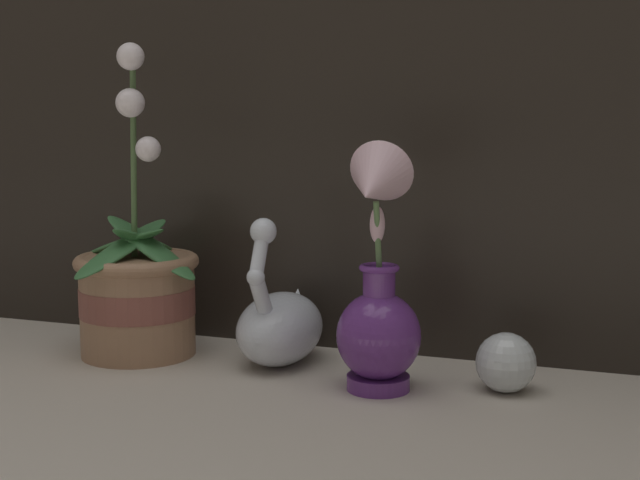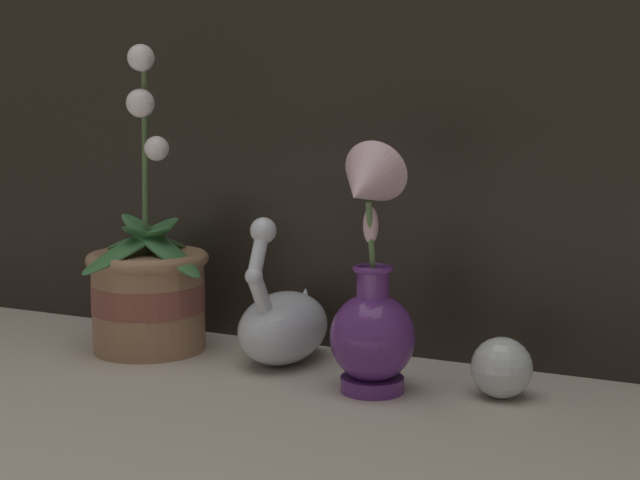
{
  "view_description": "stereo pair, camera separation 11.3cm",
  "coord_description": "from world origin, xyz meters",
  "px_view_note": "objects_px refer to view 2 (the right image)",
  "views": [
    {
      "loc": [
        0.41,
        -0.93,
        0.33
      ],
      "look_at": [
        0.04,
        0.12,
        0.17
      ],
      "focal_mm": 50.0,
      "sensor_mm": 36.0,
      "label": 1
    },
    {
      "loc": [
        0.51,
        -0.88,
        0.33
      ],
      "look_at": [
        0.04,
        0.12,
        0.17
      ],
      "focal_mm": 50.0,
      "sensor_mm": 36.0,
      "label": 2
    }
  ],
  "objects_px": {
    "swan_figurine": "(284,323)",
    "blue_vase": "(371,300)",
    "orchid_potted_plant": "(148,287)",
    "glass_sphere": "(502,368)"
  },
  "relations": [
    {
      "from": "orchid_potted_plant",
      "to": "swan_figurine",
      "type": "relative_size",
      "value": 2.1
    },
    {
      "from": "swan_figurine",
      "to": "blue_vase",
      "type": "distance_m",
      "value": 0.18
    },
    {
      "from": "swan_figurine",
      "to": "glass_sphere",
      "type": "bearing_deg",
      "value": -4.92
    },
    {
      "from": "orchid_potted_plant",
      "to": "swan_figurine",
      "type": "height_order",
      "value": "orchid_potted_plant"
    },
    {
      "from": "swan_figurine",
      "to": "glass_sphere",
      "type": "xyz_separation_m",
      "value": [
        0.3,
        -0.03,
        -0.02
      ]
    },
    {
      "from": "orchid_potted_plant",
      "to": "glass_sphere",
      "type": "distance_m",
      "value": 0.51
    },
    {
      "from": "blue_vase",
      "to": "glass_sphere",
      "type": "bearing_deg",
      "value": 18.55
    },
    {
      "from": "swan_figurine",
      "to": "blue_vase",
      "type": "bearing_deg",
      "value": -25.79
    },
    {
      "from": "swan_figurine",
      "to": "blue_vase",
      "type": "relative_size",
      "value": 0.67
    },
    {
      "from": "orchid_potted_plant",
      "to": "blue_vase",
      "type": "bearing_deg",
      "value": -8.24
    }
  ]
}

